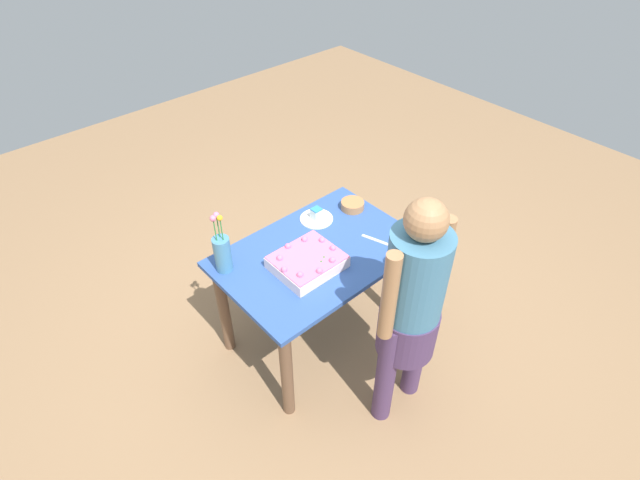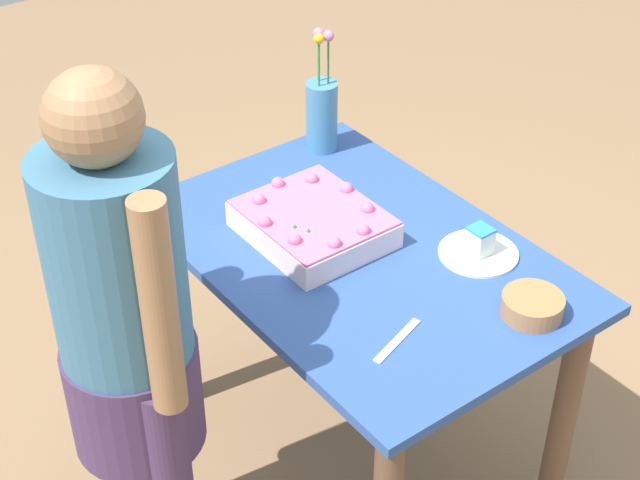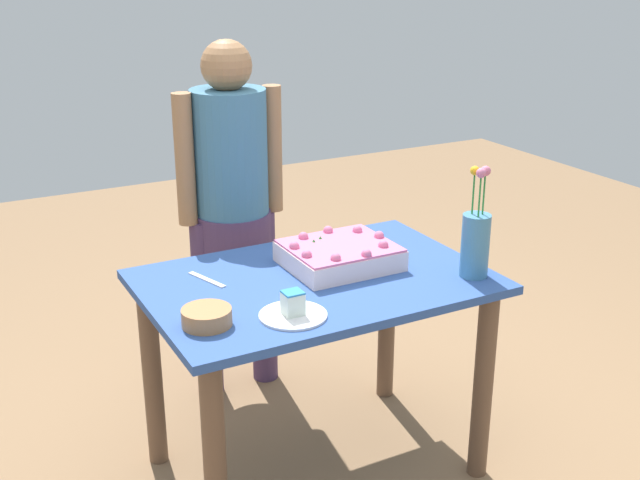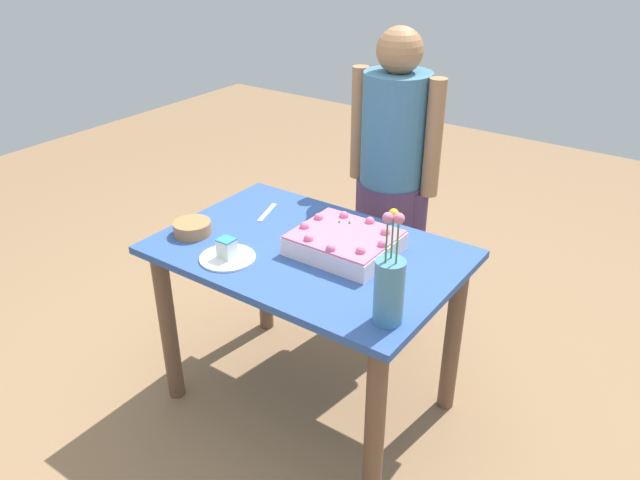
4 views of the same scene
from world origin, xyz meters
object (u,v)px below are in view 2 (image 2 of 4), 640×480
Objects in this scene: cake_knife at (397,340)px; fruit_bowl at (532,306)px; sheet_cake at (313,223)px; serving_plate_with_slice at (479,248)px; person_standing at (126,330)px; flower_vase at (322,112)px.

fruit_bowl is at bearing -38.27° from cake_knife.
fruit_bowl is at bearing -158.65° from sheet_cake.
sheet_cake is 0.47m from cake_knife.
serving_plate_with_slice is (-0.33, -0.30, -0.02)m from sheet_cake.
person_standing reaches higher than cake_knife.
flower_vase reaches higher than serving_plate_with_slice.
serving_plate_with_slice is at bearing -15.22° from fruit_bowl.
flower_vase is (0.36, -0.30, 0.08)m from sheet_cake.
cake_knife is 0.47× the size of flower_vase.
person_standing is at bearing 118.62° from flower_vase.
fruit_bowl is (-0.25, 0.07, 0.00)m from serving_plate_with_slice.
serving_plate_with_slice is 0.41m from cake_knife.
sheet_cake is at bearing 60.34° from cake_knife.
fruit_bowl is (-0.58, -0.23, -0.02)m from sheet_cake.
flower_vase is at bearing 28.62° from person_standing.
fruit_bowl is at bearing -26.78° from person_standing.
serving_plate_with_slice is at bearing 0.72° from cake_knife.
cake_knife is 1.20× the size of fruit_bowl.
fruit_bowl is (-0.94, 0.07, -0.10)m from flower_vase.
flower_vase reaches higher than fruit_bowl.
sheet_cake is 0.65m from person_standing.
cake_knife is 0.12× the size of person_standing.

